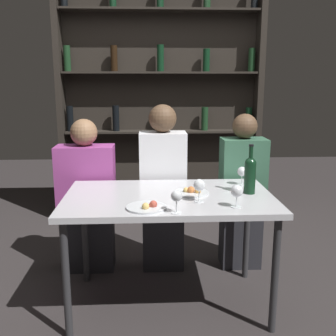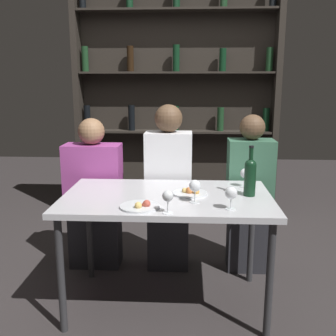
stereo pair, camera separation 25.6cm
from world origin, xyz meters
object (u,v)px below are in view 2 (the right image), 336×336
Objects in this scene: wine_glass_2 at (245,174)px; seated_person_left at (94,199)px; seated_person_right at (249,198)px; wine_bottle at (250,175)px; wine_glass_3 at (231,193)px; food_plate_1 at (190,193)px; seated_person_center at (168,192)px; wine_glass_1 at (168,197)px; food_plate_0 at (141,206)px; wine_glass_0 at (195,186)px.

seated_person_left is at bearing 164.30° from wine_glass_2.
wine_bottle is at bearing -99.10° from seated_person_right.
food_plate_1 is (-0.23, 0.29, -0.08)m from wine_glass_3.
wine_glass_2 is 0.58× the size of food_plate_1.
wine_glass_3 is (-0.15, -0.28, -0.04)m from wine_bottle.
seated_person_center reaches higher than wine_glass_3.
wine_glass_1 reaches higher than food_plate_1.
seated_person_center is (-0.16, 0.52, -0.15)m from food_plate_1.
seated_person_left is 0.92× the size of seated_person_center.
wine_glass_3 is at bearing -0.03° from food_plate_0.
seated_person_right is at bearing -0.00° from seated_person_center.
wine_glass_0 is 0.11× the size of seated_person_right.
wine_glass_2 is 0.51m from wine_glass_3.
seated_person_center reaches higher than wine_glass_0.
food_plate_0 is (-0.66, -0.28, -0.12)m from wine_bottle.
wine_bottle is 1.38× the size of food_plate_0.
food_plate_0 is at bearing -132.65° from seated_person_right.
wine_glass_0 is at bearing 20.61° from food_plate_0.
wine_bottle is 2.29× the size of wine_glass_0.
food_plate_0 is (-0.65, -0.49, -0.08)m from wine_glass_2.
seated_person_center reaches higher than wine_glass_1.
seated_person_right is (0.58, 0.89, -0.27)m from wine_glass_1.
seated_person_left is (-0.47, 0.80, -0.21)m from food_plate_0.
seated_person_center is (-0.54, 0.52, -0.27)m from wine_bottle.
wine_glass_2 is 0.10× the size of seated_person_right.
wine_glass_3 is 1.30m from seated_person_left.
wine_bottle reaches higher than wine_glass_1.
wine_glass_1 is 0.56× the size of food_plate_0.
wine_bottle is 1.43× the size of food_plate_1.
wine_glass_1 is 0.40m from food_plate_1.
seated_person_center is (-0.39, 0.80, -0.23)m from wine_glass_3.
wine_glass_0 is at bearing -80.65° from food_plate_1.
food_plate_0 is 0.19× the size of seated_person_right.
wine_bottle is at bearing 22.99° from food_plate_0.
seated_person_left is (-1.12, 0.52, -0.33)m from wine_bottle.
seated_person_center is (-0.19, 0.69, -0.23)m from wine_glass_0.
food_plate_1 reaches higher than food_plate_0.
seated_person_left is 0.59m from seated_person_center.
seated_person_left is at bearing 125.33° from wine_glass_1.
wine_glass_0 is at bearing 53.30° from wine_glass_1.
wine_bottle is at bearing -25.03° from seated_person_left.
wine_bottle is 0.25× the size of seated_person_center.
wine_glass_1 is 0.20m from food_plate_0.
wine_bottle is 0.61m from wine_glass_1.
food_plate_1 is at bearing 45.35° from food_plate_0.
food_plate_1 is 0.71m from seated_person_right.
seated_person_right reaches higher than wine_bottle.
wine_glass_3 is 0.11× the size of seated_person_left.
wine_glass_0 is 0.60× the size of food_plate_0.
food_plate_0 is at bearing 179.97° from wine_glass_3.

